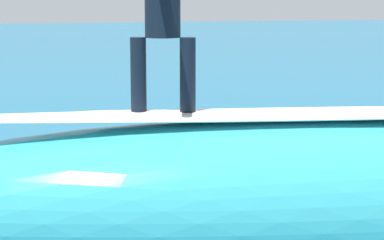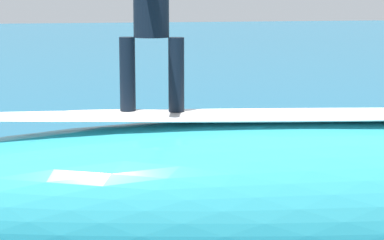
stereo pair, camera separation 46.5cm
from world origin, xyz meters
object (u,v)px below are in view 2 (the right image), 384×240
at_px(surfer_paddling, 224,164).
at_px(surfboard_riding, 152,115).
at_px(surfer_riding, 151,16).
at_px(surfboard_paddling, 216,175).

bearing_deg(surfer_paddling, surfboard_riding, 67.21).
distance_m(surfer_riding, surfer_paddling, 5.43).
bearing_deg(surfboard_riding, surfboard_paddling, -93.84).
relative_size(surfboard_riding, surfer_riding, 1.34).
xyz_separation_m(surfer_riding, surfer_paddling, (-1.81, -4.40, -2.61)).
xyz_separation_m(surfboard_riding, surfer_riding, (0.00, 0.00, 1.00)).
bearing_deg(surfer_riding, surfboard_riding, 0.00).
distance_m(surfboard_paddling, surfer_paddling, 0.22).
relative_size(surfboard_riding, surfer_paddling, 1.26).
bearing_deg(surfboard_paddling, surfer_riding, 68.68).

